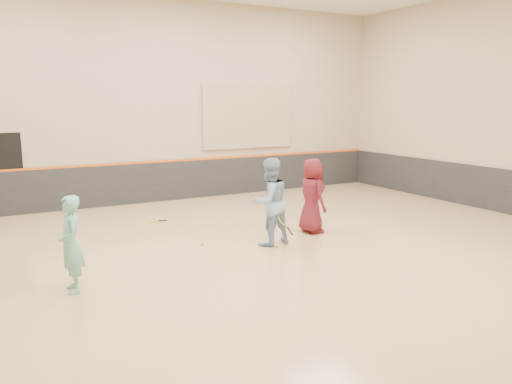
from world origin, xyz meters
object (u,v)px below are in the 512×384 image
girl (71,244)px  spare_racket (152,220)px  instructor (270,202)px  young_man (312,196)px

girl → spare_racket: girl is taller
instructor → spare_racket: 3.69m
girl → young_man: bearing=101.5°
girl → spare_racket: size_ratio=2.38×
instructor → spare_racket: bearing=-71.4°
girl → young_man: (5.46, 1.21, 0.08)m
girl → instructor: (4.09, 0.80, 0.14)m
young_man → spare_racket: (-2.96, 2.80, -0.83)m
instructor → young_man: (1.37, 0.41, -0.06)m
girl → spare_racket: bearing=147.1°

